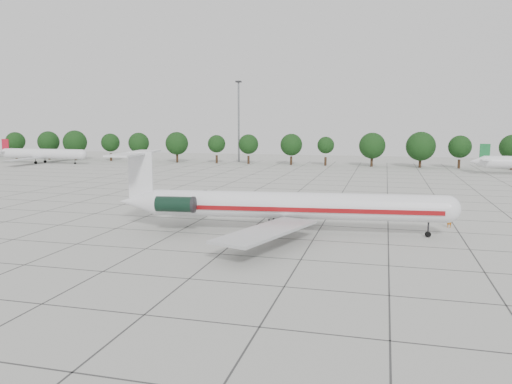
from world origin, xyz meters
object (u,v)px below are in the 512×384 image
main_airliner (277,205)px  ground_crew (449,221)px  floodlight_mast (239,117)px  bg_airliner_a (42,154)px

main_airliner → ground_crew: (19.91, 7.96, -2.47)m
floodlight_mast → main_airliner: bearing=-71.1°
ground_crew → bg_airliner_a: bearing=-35.6°
ground_crew → floodlight_mast: bearing=-63.0°
bg_airliner_a → main_airliner: bearing=-40.2°
main_airliner → floodlight_mast: (-33.31, 97.19, 10.99)m
main_airliner → ground_crew: 21.58m
bg_airliner_a → floodlight_mast: size_ratio=1.11×
main_airliner → bg_airliner_a: 118.04m
main_airliner → floodlight_mast: bearing=102.6°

